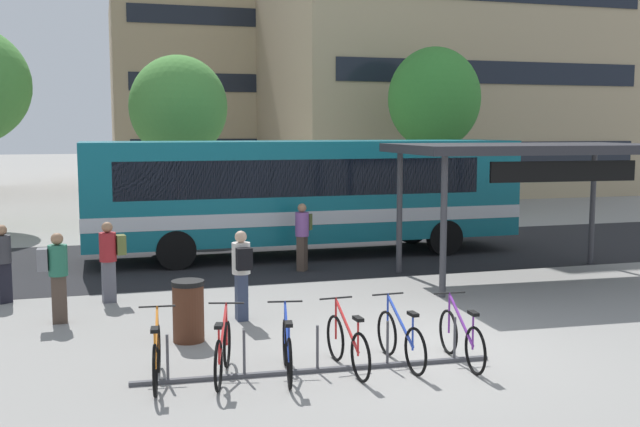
{
  "coord_description": "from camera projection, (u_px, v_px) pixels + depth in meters",
  "views": [
    {
      "loc": [
        -4.68,
        -10.66,
        3.53
      ],
      "look_at": [
        -0.42,
        3.88,
        1.8
      ],
      "focal_mm": 41.59,
      "sensor_mm": 36.0,
      "label": 1
    }
  ],
  "objects": [
    {
      "name": "commuter_grey_pack_1",
      "position": [
        56.0,
        271.0,
        13.43
      ],
      "size": [
        0.53,
        0.35,
        1.66
      ],
      "rotation": [
        0.0,
        0.0,
        0.02
      ],
      "color": "#47382D",
      "rests_on": "ground"
    },
    {
      "name": "building_centre_block",
      "position": [
        220.0,
        94.0,
        50.99
      ],
      "size": [
        14.4,
        11.71,
        11.87
      ],
      "color": "tan",
      "rests_on": "ground"
    },
    {
      "name": "commuter_olive_pack_3",
      "position": [
        303.0,
        232.0,
        18.45
      ],
      "size": [
        0.56,
        0.6,
        1.69
      ],
      "rotation": [
        0.0,
        0.0,
        4.06
      ],
      "color": "#47382D",
      "rests_on": "ground"
    },
    {
      "name": "parked_bicycle_red_1",
      "position": [
        223.0,
        352.0,
        10.48
      ],
      "size": [
        0.64,
        1.67,
        0.99
      ],
      "rotation": [
        0.0,
        0.0,
        1.3
      ],
      "color": "black",
      "rests_on": "ground"
    },
    {
      "name": "bike_rack",
      "position": [
        317.0,
        366.0,
        10.79
      ],
      "size": [
        5.34,
        0.4,
        0.7
      ],
      "rotation": [
        0.0,
        0.0,
        -0.06
      ],
      "color": "#47474C",
      "rests_on": "ground"
    },
    {
      "name": "commuter_black_pack_2",
      "position": [
        242.0,
        269.0,
        13.61
      ],
      "size": [
        0.35,
        0.53,
        1.67
      ],
      "rotation": [
        0.0,
        0.0,
        1.61
      ],
      "color": "#2D3851",
      "rests_on": "ground"
    },
    {
      "name": "commuter_olive_pack_0",
      "position": [
        110.0,
        256.0,
        15.08
      ],
      "size": [
        0.56,
        0.39,
        1.66
      ],
      "rotation": [
        0.0,
        0.0,
        3.31
      ],
      "color": "#565660",
      "rests_on": "ground"
    },
    {
      "name": "city_bus",
      "position": [
        308.0,
        192.0,
        20.67
      ],
      "size": [
        12.04,
        2.66,
        3.2
      ],
      "rotation": [
        0.0,
        0.0,
        0.01
      ],
      "color": "#0F6070",
      "rests_on": "ground"
    },
    {
      "name": "trash_bin",
      "position": [
        188.0,
        311.0,
        12.33
      ],
      "size": [
        0.55,
        0.55,
        1.03
      ],
      "color": "#4C2819",
      "rests_on": "ground"
    },
    {
      "name": "commuter_grey_pack_4",
      "position": [
        1.0,
        258.0,
        14.97
      ],
      "size": [
        0.61,
        0.54,
        1.61
      ],
      "rotation": [
        0.0,
        0.0,
        0.56
      ],
      "color": "black",
      "rests_on": "ground"
    },
    {
      "name": "ground",
      "position": [
        413.0,
        350.0,
        11.87
      ],
      "size": [
        200.0,
        200.0,
        0.0
      ],
      "primitive_type": "plane",
      "color": "gray"
    },
    {
      "name": "parked_bicycle_blue_4",
      "position": [
        401.0,
        340.0,
        11.1
      ],
      "size": [
        0.52,
        1.72,
        0.99
      ],
      "rotation": [
        0.0,
        0.0,
        1.61
      ],
      "color": "black",
      "rests_on": "ground"
    },
    {
      "name": "parked_bicycle_red_3",
      "position": [
        348.0,
        345.0,
        10.83
      ],
      "size": [
        0.52,
        1.72,
        0.99
      ],
      "rotation": [
        0.0,
        0.0,
        1.62
      ],
      "color": "black",
      "rests_on": "ground"
    },
    {
      "name": "parked_bicycle_purple_5",
      "position": [
        461.0,
        339.0,
        11.16
      ],
      "size": [
        0.52,
        1.72,
        0.99
      ],
      "rotation": [
        0.0,
        0.0,
        1.5
      ],
      "color": "black",
      "rests_on": "ground"
    },
    {
      "name": "street_tree_1",
      "position": [
        434.0,
        99.0,
        31.66
      ],
      "size": [
        3.95,
        3.95,
        7.01
      ],
      "color": "brown",
      "rests_on": "ground"
    },
    {
      "name": "bus_lane_asphalt",
      "position": [
        281.0,
        256.0,
        20.65
      ],
      "size": [
        80.0,
        7.2,
        0.01
      ],
      "primitive_type": "cube",
      "color": "#232326",
      "rests_on": "ground"
    },
    {
      "name": "transit_shelter",
      "position": [
        529.0,
        152.0,
        17.2
      ],
      "size": [
        6.3,
        3.88,
        3.18
      ],
      "rotation": [
        0.0,
        0.0,
        -0.05
      ],
      "color": "#38383D",
      "rests_on": "ground"
    },
    {
      "name": "parked_bicycle_blue_2",
      "position": [
        287.0,
        350.0,
        10.58
      ],
      "size": [
        0.52,
        1.7,
        0.99
      ],
      "rotation": [
        0.0,
        0.0,
        1.39
      ],
      "color": "black",
      "rests_on": "ground"
    },
    {
      "name": "parked_bicycle_orange_0",
      "position": [
        157.0,
        357.0,
        10.29
      ],
      "size": [
        0.52,
        1.72,
        0.99
      ],
      "rotation": [
        0.0,
        0.0,
        1.46
      ],
      "color": "black",
      "rests_on": "ground"
    },
    {
      "name": "street_tree_2",
      "position": [
        178.0,
        107.0,
        25.86
      ],
      "size": [
        3.41,
        3.41,
        6.09
      ],
      "color": "brown",
      "rests_on": "ground"
    }
  ]
}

